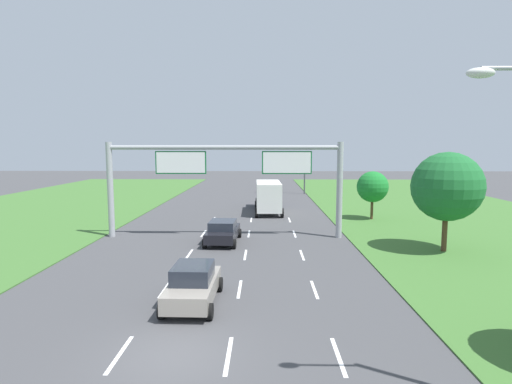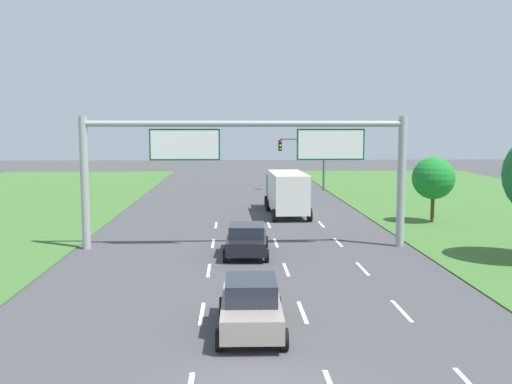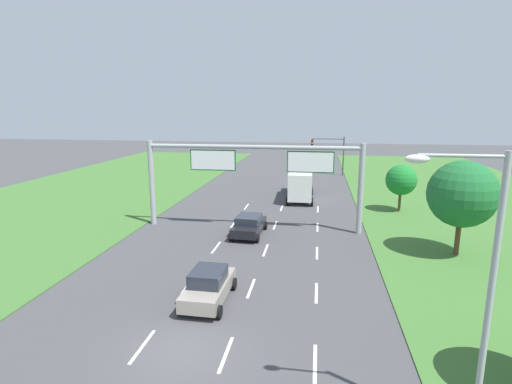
# 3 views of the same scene
# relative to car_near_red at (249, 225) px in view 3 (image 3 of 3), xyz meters

# --- Properties ---
(ground_plane) EXTENTS (200.00, 200.00, 0.00)m
(ground_plane) POSITION_rel_car_near_red_xyz_m (-0.05, -15.13, -0.80)
(ground_plane) COLOR #424244
(lane_dashes_inner_left) EXTENTS (0.14, 44.40, 0.01)m
(lane_dashes_inner_left) POSITION_rel_car_near_red_xyz_m (-1.80, -12.13, -0.80)
(lane_dashes_inner_left) COLOR white
(lane_dashes_inner_left) RESTS_ON ground_plane
(lane_dashes_inner_right) EXTENTS (0.14, 44.40, 0.01)m
(lane_dashes_inner_right) POSITION_rel_car_near_red_xyz_m (1.70, -12.13, -0.80)
(lane_dashes_inner_right) COLOR white
(lane_dashes_inner_right) RESTS_ON ground_plane
(lane_dashes_slip) EXTENTS (0.14, 44.40, 0.01)m
(lane_dashes_slip) POSITION_rel_car_near_red_xyz_m (5.20, -12.13, -0.80)
(lane_dashes_slip) COLOR white
(lane_dashes_slip) RESTS_ON ground_plane
(car_near_red) EXTENTS (2.38, 4.50, 1.57)m
(car_near_red) POSITION_rel_car_near_red_xyz_m (0.00, 0.00, 0.00)
(car_near_red) COLOR black
(car_near_red) RESTS_ON ground_plane
(car_lead_silver) EXTENTS (2.16, 4.23, 1.70)m
(car_lead_silver) POSITION_rel_car_near_red_xyz_m (-0.16, -10.93, 0.04)
(car_lead_silver) COLOR gray
(car_lead_silver) RESTS_ON ground_plane
(box_truck) EXTENTS (2.84, 8.62, 3.16)m
(box_truck) POSITION_rel_car_near_red_xyz_m (3.29, 13.53, 0.92)
(box_truck) COLOR navy
(box_truck) RESTS_ON ground_plane
(sign_gantry) EXTENTS (17.24, 0.44, 7.00)m
(sign_gantry) POSITION_rel_car_near_red_xyz_m (0.12, 1.75, 4.11)
(sign_gantry) COLOR #9EA0A5
(sign_gantry) RESTS_ON ground_plane
(traffic_light_mast) EXTENTS (4.76, 0.49, 5.60)m
(traffic_light_mast) POSITION_rel_car_near_red_xyz_m (6.74, 29.50, 3.06)
(traffic_light_mast) COLOR #47494F
(traffic_light_mast) RESTS_ON ground_plane
(street_lamp) EXTENTS (2.61, 0.32, 8.50)m
(street_lamp) POSITION_rel_car_near_red_xyz_m (9.45, -17.99, 4.28)
(street_lamp) COLOR #9EA0A5
(street_lamp) RESTS_ON ground_plane
(roadside_tree_mid) EXTENTS (4.32, 4.32, 6.34)m
(roadside_tree_mid) POSITION_rel_car_near_red_xyz_m (14.28, -2.20, 3.36)
(roadside_tree_mid) COLOR #513823
(roadside_tree_mid) RESTS_ON ground_plane
(roadside_tree_far) EXTENTS (2.83, 2.83, 4.46)m
(roadside_tree_far) POSITION_rel_car_near_red_xyz_m (12.75, 9.09, 2.23)
(roadside_tree_far) COLOR #513823
(roadside_tree_far) RESTS_ON ground_plane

